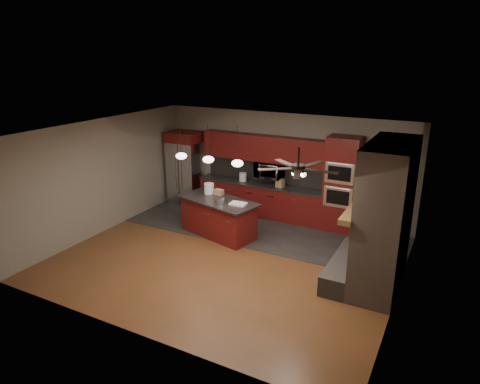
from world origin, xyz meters
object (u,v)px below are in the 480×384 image
Objects in this scene: microwave at (269,170)px; counter_box at (280,183)px; refrigerator at (185,168)px; cardboard_box at (219,192)px; kitchen_island at (218,217)px; paint_can at (220,200)px; counter_bucket at (243,177)px; oven_tower at (342,184)px; paint_tray at (238,204)px; white_bucket at (209,188)px.

microwave is 0.47m from counter_box.
refrigerator is at bearing -177.14° from microwave.
cardboard_box is 1.73m from counter_box.
kitchen_island is at bearing -103.79° from counter_box.
paint_can is 1.93m from counter_bucket.
oven_tower is 2.66m from paint_tray.
microwave reaches higher than counter_bucket.
paint_tray reaches higher than kitchen_island.
counter_bucket is (-0.81, 1.81, 0.08)m from paint_tray.
white_bucket is 1.93m from counter_box.
cardboard_box is (1.91, -1.32, -0.08)m from refrigerator.
oven_tower is 1.98m from microwave.
microwave is at bearing 3.72° from counter_bucket.
paint_can is (2.24, -1.81, -0.08)m from refrigerator.
paint_can is (0.16, -0.16, 0.52)m from kitchen_island.
counter_box is at bearing 77.16° from paint_tray.
white_bucket is 1.19× the size of counter_box.
counter_box is at bearing -178.49° from oven_tower.
kitchen_island is at bearing -82.63° from counter_bucket.
microwave is 1.79m from white_bucket.
counter_bucket is (-0.22, 1.73, 0.55)m from kitchen_island.
refrigerator is (-4.60, -0.07, -0.13)m from oven_tower.
paint_tray is (0.43, 0.08, -0.05)m from paint_can.
refrigerator is 8.12× the size of white_bucket.
oven_tower reaches higher than paint_tray.
counter_bucket is (-2.74, 0.01, -0.18)m from oven_tower.
oven_tower reaches higher than counter_bucket.
microwave is 1.65m from cardboard_box.
cardboard_box reaches higher than paint_tray.
cardboard_box is at bearing -87.86° from counter_bucket.
cardboard_box is at bearing -114.02° from counter_box.
kitchen_island is 9.81× the size of counter_box.
counter_bucket reaches higher than counter_box.
oven_tower is 11.12× the size of cardboard_box.
kitchen_island is 8.23× the size of white_bucket.
oven_tower is at bearing -0.15° from counter_bucket.
cardboard_box is at bearing -152.62° from oven_tower.
refrigerator is at bearing 140.60° from white_bucket.
refrigerator is at bearing 149.33° from cardboard_box.
white_bucket is at bearing -123.55° from microwave.
counter_box is (1.08, 1.35, 0.02)m from cardboard_box.
paint_tray is at bearing -20.37° from white_bucket.
paint_can is at bearing -101.24° from microwave.
kitchen_island is at bearing 134.82° from paint_can.
cardboard_box reaches higher than kitchen_island.
counter_bucket is at bearing -167.97° from counter_box.
microwave is 0.82m from counter_bucket.
counter_bucket is 1.04× the size of counter_box.
paint_tray is at bearing -85.73° from counter_box.
cardboard_box is 0.93× the size of counter_bucket.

